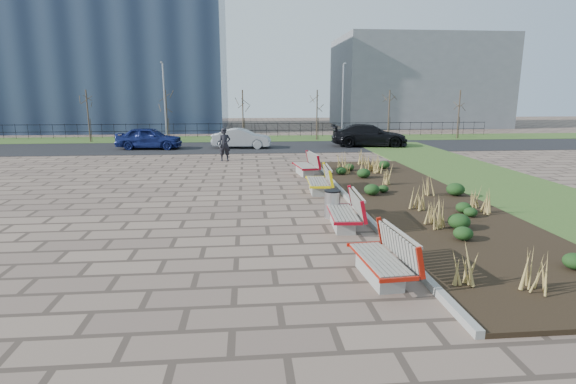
{
  "coord_description": "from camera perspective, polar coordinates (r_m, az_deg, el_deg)",
  "views": [
    {
      "loc": [
        0.31,
        -10.13,
        3.83
      ],
      "look_at": [
        1.5,
        3.0,
        0.9
      ],
      "focal_mm": 28.0,
      "sensor_mm": 36.0,
      "label": 1
    }
  ],
  "objects": [
    {
      "name": "bench_a",
      "position": [
        9.61,
        11.54,
        -8.0
      ],
      "size": [
        1.06,
        2.16,
        1.0
      ],
      "primitive_type": null,
      "rotation": [
        0.0,
        0.0,
        0.08
      ],
      "color": "#AE1A0B",
      "rests_on": "ground"
    },
    {
      "name": "car_blue",
      "position": [
        32.52,
        -17.22,
        6.57
      ],
      "size": [
        4.53,
        2.11,
        1.5
      ],
      "primitive_type": "imported",
      "rotation": [
        0.0,
        0.0,
        1.49
      ],
      "color": "navy",
      "rests_on": "road"
    },
    {
      "name": "tree_a",
      "position": [
        38.68,
        -24.04,
        8.81
      ],
      "size": [
        1.4,
        1.4,
        4.0
      ],
      "primitive_type": null,
      "color": "#4C3D2D",
      "rests_on": "grass_verge_far"
    },
    {
      "name": "bench_b",
      "position": [
        13.01,
        6.94,
        -2.39
      ],
      "size": [
        1.02,
        2.15,
        1.0
      ],
      "primitive_type": null,
      "rotation": [
        0.0,
        0.0,
        -0.06
      ],
      "color": "#AA0B1B",
      "rests_on": "ground"
    },
    {
      "name": "bench_c",
      "position": [
        17.51,
        3.75,
        1.54
      ],
      "size": [
        1.02,
        2.15,
        1.0
      ],
      "primitive_type": null,
      "rotation": [
        0.0,
        0.0,
        -0.06
      ],
      "color": "yellow",
      "rests_on": "ground"
    },
    {
      "name": "tree_f",
      "position": [
        40.72,
        20.85,
        9.2
      ],
      "size": [
        1.4,
        1.4,
        4.0
      ],
      "primitive_type": null,
      "color": "#4C3D2D",
      "rests_on": "grass_verge_far"
    },
    {
      "name": "road",
      "position": [
        32.35,
        -5.73,
        5.68
      ],
      "size": [
        80.0,
        7.0,
        0.02
      ],
      "primitive_type": "cube",
      "color": "black",
      "rests_on": "ground"
    },
    {
      "name": "planting_bed",
      "position": [
        16.69,
        15.83,
        -1.05
      ],
      "size": [
        4.5,
        18.0,
        0.1
      ],
      "primitive_type": "cube",
      "color": "black",
      "rests_on": "ground"
    },
    {
      "name": "litter_bin",
      "position": [
        14.02,
        5.65,
        -1.57
      ],
      "size": [
        0.49,
        0.49,
        0.85
      ],
      "primitive_type": "cylinder",
      "color": "#B2B2B7",
      "rests_on": "ground"
    },
    {
      "name": "railing_fence",
      "position": [
        39.76,
        -5.67,
        7.86
      ],
      "size": [
        44.0,
        0.1,
        1.2
      ],
      "primitive_type": null,
      "color": "black",
      "rests_on": "grass_verge_far"
    },
    {
      "name": "ground",
      "position": [
        10.83,
        -6.55,
        -8.26
      ],
      "size": [
        120.0,
        120.0,
        0.0
      ],
      "primitive_type": "plane",
      "color": "#776152",
      "rests_on": "ground"
    },
    {
      "name": "building_grey",
      "position": [
        55.73,
        15.94,
        13.26
      ],
      "size": [
        18.0,
        12.0,
        10.0
      ],
      "primitive_type": "cube",
      "color": "slate",
      "rests_on": "ground"
    },
    {
      "name": "car_silver",
      "position": [
        31.78,
        -5.91,
        6.79
      ],
      "size": [
        4.22,
        1.86,
        1.35
      ],
      "primitive_type": "imported",
      "rotation": [
        0.0,
        0.0,
        1.46
      ],
      "color": "gray",
      "rests_on": "road"
    },
    {
      "name": "tree_d",
      "position": [
        37.11,
        3.69,
        9.73
      ],
      "size": [
        1.4,
        1.4,
        4.0
      ],
      "primitive_type": null,
      "color": "#4C3D2D",
      "rests_on": "grass_verge_far"
    },
    {
      "name": "planting_curb",
      "position": [
        16.0,
        8.01,
        -1.17
      ],
      "size": [
        0.16,
        18.0,
        0.15
      ],
      "primitive_type": "cube",
      "color": "gray",
      "rests_on": "ground"
    },
    {
      "name": "lamp_west",
      "position": [
        36.68,
        -15.37,
        10.85
      ],
      "size": [
        0.24,
        0.6,
        6.0
      ],
      "primitive_type": null,
      "color": "gray",
      "rests_on": "grass_verge_far"
    },
    {
      "name": "building_glass",
      "position": [
        54.99,
        -30.2,
        14.72
      ],
      "size": [
        40.0,
        14.0,
        15.0
      ],
      "primitive_type": "cube",
      "color": "#192338",
      "rests_on": "ground"
    },
    {
      "name": "tree_b",
      "position": [
        37.21,
        -15.15,
        9.34
      ],
      "size": [
        1.4,
        1.4,
        4.0
      ],
      "primitive_type": null,
      "color": "#4C3D2D",
      "rests_on": "grass_verge_far"
    },
    {
      "name": "tree_c",
      "position": [
        36.67,
        -5.75,
        9.67
      ],
      "size": [
        1.4,
        1.4,
        4.0
      ],
      "primitive_type": null,
      "color": "#4C3D2D",
      "rests_on": "grass_verge_far"
    },
    {
      "name": "pedestrian",
      "position": [
        25.96,
        -8.05,
        5.99
      ],
      "size": [
        0.74,
        0.56,
        1.86
      ],
      "primitive_type": "imported",
      "rotation": [
        0.0,
        0.0,
        0.17
      ],
      "color": "black",
      "rests_on": "ground"
    },
    {
      "name": "car_black",
      "position": [
        33.12,
        10.26,
        7.09
      ],
      "size": [
        5.67,
        2.87,
        1.58
      ],
      "primitive_type": "imported",
      "rotation": [
        0.0,
        0.0,
        1.45
      ],
      "color": "black",
      "rests_on": "road"
    },
    {
      "name": "lamp_east",
      "position": [
        36.95,
        6.96,
        11.21
      ],
      "size": [
        0.24,
        0.6,
        6.0
      ],
      "primitive_type": null,
      "color": "gray",
      "rests_on": "grass_verge_far"
    },
    {
      "name": "grass_verge_near",
      "position": [
        18.91,
        29.39,
        -0.73
      ],
      "size": [
        5.0,
        38.0,
        0.04
      ],
      "primitive_type": "cube",
      "color": "#33511E",
      "rests_on": "ground"
    },
    {
      "name": "grass_verge_far",
      "position": [
        38.32,
        -5.67,
        6.76
      ],
      "size": [
        80.0,
        5.0,
        0.04
      ],
      "primitive_type": "cube",
      "color": "#33511E",
      "rests_on": "ground"
    },
    {
      "name": "tree_e",
      "position": [
        38.49,
        12.68,
        9.56
      ],
      "size": [
        1.4,
        1.4,
        4.0
      ],
      "primitive_type": null,
      "color": "#4C3D2D",
      "rests_on": "grass_verge_far"
    },
    {
      "name": "bench_d",
      "position": [
        21.29,
        2.14,
        3.52
      ],
      "size": [
        1.14,
        2.19,
        1.0
      ],
      "primitive_type": null,
      "rotation": [
        0.0,
        0.0,
        0.12
      ],
      "color": "#A60B1A",
      "rests_on": "ground"
    }
  ]
}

